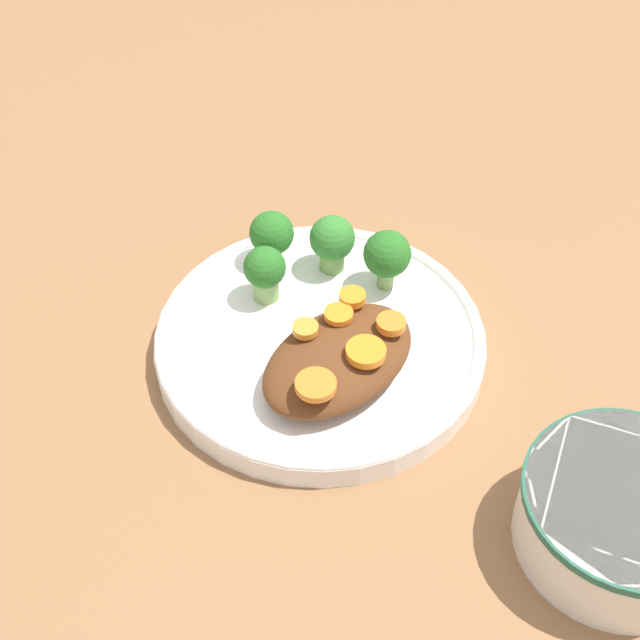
# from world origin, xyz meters

# --- Properties ---
(ground_plane) EXTENTS (4.00, 4.00, 0.00)m
(ground_plane) POSITION_xyz_m (0.00, 0.00, 0.00)
(ground_plane) COLOR #8C603D
(plate) EXTENTS (0.25, 0.25, 0.02)m
(plate) POSITION_xyz_m (0.00, 0.00, 0.01)
(plate) COLOR white
(plate) RESTS_ON ground_plane
(dip_bowl) EXTENTS (0.13, 0.13, 0.05)m
(dip_bowl) POSITION_xyz_m (0.01, -0.24, 0.03)
(dip_bowl) COLOR white
(dip_bowl) RESTS_ON ground_plane
(stew_mound) EXTENTS (0.13, 0.08, 0.03)m
(stew_mound) POSITION_xyz_m (-0.02, -0.04, 0.03)
(stew_mound) COLOR #5B3319
(stew_mound) RESTS_ON plate
(broccoli_floret_0) EXTENTS (0.04, 0.04, 0.05)m
(broccoli_floret_0) POSITION_xyz_m (0.06, 0.04, 0.05)
(broccoli_floret_0) COLOR #759E51
(broccoli_floret_0) RESTS_ON plate
(broccoli_floret_1) EXTENTS (0.04, 0.04, 0.05)m
(broccoli_floret_1) POSITION_xyz_m (0.07, 0.00, 0.05)
(broccoli_floret_1) COLOR #7FA85B
(broccoli_floret_1) RESTS_ON plate
(broccoli_floret_2) EXTENTS (0.03, 0.03, 0.05)m
(broccoli_floret_2) POSITION_xyz_m (0.00, 0.06, 0.05)
(broccoli_floret_2) COLOR #7FA85B
(broccoli_floret_2) RESTS_ON plate
(broccoli_floret_3) EXTENTS (0.04, 0.04, 0.05)m
(broccoli_floret_3) POSITION_xyz_m (0.03, 0.08, 0.05)
(broccoli_floret_3) COLOR #759E51
(broccoli_floret_3) RESTS_ON plate
(carrot_slice_0) EXTENTS (0.02, 0.02, 0.00)m
(carrot_slice_0) POSITION_xyz_m (-0.00, -0.02, 0.05)
(carrot_slice_0) COLOR orange
(carrot_slice_0) RESTS_ON stew_mound
(carrot_slice_1) EXTENTS (0.02, 0.02, 0.01)m
(carrot_slice_1) POSITION_xyz_m (0.02, -0.01, 0.05)
(carrot_slice_1) COLOR orange
(carrot_slice_1) RESTS_ON stew_mound
(carrot_slice_2) EXTENTS (0.03, 0.03, 0.01)m
(carrot_slice_2) POSITION_xyz_m (-0.06, -0.05, 0.05)
(carrot_slice_2) COLOR orange
(carrot_slice_2) RESTS_ON stew_mound
(carrot_slice_3) EXTENTS (0.02, 0.02, 0.01)m
(carrot_slice_3) POSITION_xyz_m (0.02, -0.05, 0.05)
(carrot_slice_3) COLOR orange
(carrot_slice_3) RESTS_ON stew_mound
(carrot_slice_4) EXTENTS (0.03, 0.03, 0.01)m
(carrot_slice_4) POSITION_xyz_m (-0.01, -0.06, 0.05)
(carrot_slice_4) COLOR orange
(carrot_slice_4) RESTS_ON stew_mound
(carrot_slice_5) EXTENTS (0.02, 0.02, 0.01)m
(carrot_slice_5) POSITION_xyz_m (-0.03, -0.01, 0.05)
(carrot_slice_5) COLOR orange
(carrot_slice_5) RESTS_ON stew_mound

